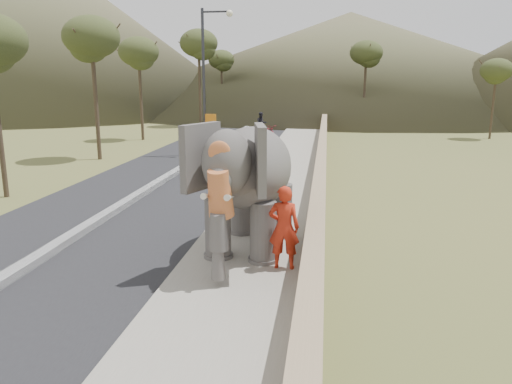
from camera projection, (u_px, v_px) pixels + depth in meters
ground at (244, 268)px, 11.69m from camera, size 160.00×160.00×0.00m
road at (169, 178)px, 22.02m from camera, size 7.00×120.00×0.03m
median at (169, 176)px, 21.99m from camera, size 0.35×120.00×0.22m
walkway at (282, 180)px, 21.32m from camera, size 3.00×120.00×0.15m
parapet at (321, 170)px, 20.99m from camera, size 0.30×120.00×1.10m
lamppost at (209, 68)px, 27.44m from camera, size 1.76×0.36×8.00m
signboard at (211, 128)px, 27.53m from camera, size 0.60×0.08×2.40m
distant_car at (495, 119)px, 44.32m from camera, size 4.53×2.83×1.44m
hill_left at (33, 27)px, 67.44m from camera, size 60.00×60.00×22.00m
hill_far at (349, 60)px, 76.98m from camera, size 80.00×80.00×14.00m
elephant_and_man at (252, 185)px, 12.44m from camera, size 2.71×4.65×3.21m
motorcyclist at (266, 128)px, 36.31m from camera, size 1.79×1.97×1.90m
trees at (277, 85)px, 38.42m from camera, size 48.01×41.46×8.76m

